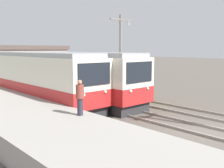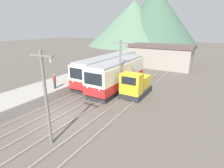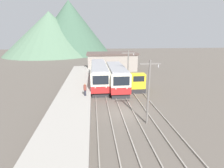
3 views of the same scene
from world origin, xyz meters
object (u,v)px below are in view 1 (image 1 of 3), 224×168
commuter_train_left (37,80)px  shunting_locomotive (124,85)px  commuter_train_center (86,80)px  person_on_platform (80,96)px  catenary_mast_mid (121,56)px

commuter_train_left → shunting_locomotive: size_ratio=3.02×
commuter_train_center → shunting_locomotive: (3.00, -1.11, -0.56)m
commuter_train_left → person_on_platform: (-2.11, -8.49, 0.15)m
commuter_train_center → catenary_mast_mid: bearing=-56.0°
shunting_locomotive → catenary_mast_mid: 3.00m
commuter_train_left → commuter_train_center: bearing=-40.2°
shunting_locomotive → commuter_train_left: bearing=149.1°
catenary_mast_mid → shunting_locomotive: bearing=37.2°
commuter_train_left → commuter_train_center: 3.66m
catenary_mast_mid → person_on_platform: catenary_mast_mid is taller
catenary_mast_mid → person_on_platform: bearing=-148.8°
commuter_train_center → person_on_platform: (-4.91, -6.12, 0.15)m
person_on_platform → commuter_train_center: bearing=51.3°
commuter_train_left → commuter_train_center: size_ratio=1.28×
commuter_train_center → person_on_platform: 7.85m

